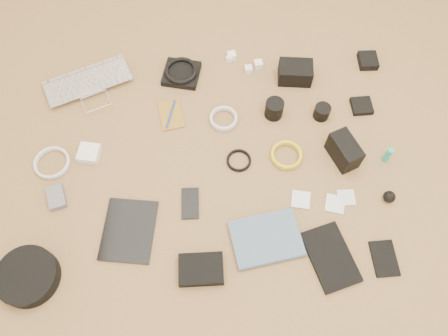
{
  "coord_description": "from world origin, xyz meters",
  "views": [
    {
      "loc": [
        0.0,
        -0.76,
        1.51
      ],
      "look_at": [
        0.02,
        -0.02,
        0.02
      ],
      "focal_mm": 35.0,
      "sensor_mm": 36.0,
      "label": 1
    }
  ],
  "objects_px": {
    "laptop": "(92,91)",
    "dslr_camera": "(295,72)",
    "phone": "(190,203)",
    "tablet": "(129,230)",
    "paperback": "(273,263)",
    "headphone_case": "(28,276)"
  },
  "relations": [
    {
      "from": "laptop",
      "to": "dslr_camera",
      "type": "xyz_separation_m",
      "value": [
        0.86,
        0.06,
        0.03
      ]
    },
    {
      "from": "phone",
      "to": "laptop",
      "type": "bearing_deg",
      "value": 128.33
    },
    {
      "from": "tablet",
      "to": "phone",
      "type": "height_order",
      "value": "same"
    },
    {
      "from": "paperback",
      "to": "tablet",
      "type": "bearing_deg",
      "value": 63.89
    },
    {
      "from": "laptop",
      "to": "tablet",
      "type": "distance_m",
      "value": 0.64
    },
    {
      "from": "tablet",
      "to": "headphone_case",
      "type": "height_order",
      "value": "headphone_case"
    },
    {
      "from": "laptop",
      "to": "dslr_camera",
      "type": "bearing_deg",
      "value": -19.78
    },
    {
      "from": "laptop",
      "to": "headphone_case",
      "type": "xyz_separation_m",
      "value": [
        -0.12,
        -0.77,
        0.01
      ]
    },
    {
      "from": "paperback",
      "to": "headphone_case",
      "type": "bearing_deg",
      "value": 80.58
    },
    {
      "from": "headphone_case",
      "to": "tablet",
      "type": "bearing_deg",
      "value": 26.93
    },
    {
      "from": "laptop",
      "to": "dslr_camera",
      "type": "height_order",
      "value": "dslr_camera"
    },
    {
      "from": "phone",
      "to": "dslr_camera",
      "type": "bearing_deg",
      "value": 51.43
    },
    {
      "from": "laptop",
      "to": "phone",
      "type": "xyz_separation_m",
      "value": [
        0.42,
        -0.51,
        -0.01
      ]
    },
    {
      "from": "phone",
      "to": "paperback",
      "type": "height_order",
      "value": "paperback"
    },
    {
      "from": "dslr_camera",
      "to": "headphone_case",
      "type": "distance_m",
      "value": 1.29
    },
    {
      "from": "dslr_camera",
      "to": "paperback",
      "type": "relative_size",
      "value": 0.58
    },
    {
      "from": "tablet",
      "to": "headphone_case",
      "type": "distance_m",
      "value": 0.36
    },
    {
      "from": "laptop",
      "to": "dslr_camera",
      "type": "distance_m",
      "value": 0.86
    },
    {
      "from": "laptop",
      "to": "headphone_case",
      "type": "bearing_deg",
      "value": -122.94
    },
    {
      "from": "phone",
      "to": "paperback",
      "type": "xyz_separation_m",
      "value": [
        0.29,
        -0.23,
        0.01
      ]
    },
    {
      "from": "tablet",
      "to": "paperback",
      "type": "distance_m",
      "value": 0.53
    },
    {
      "from": "phone",
      "to": "headphone_case",
      "type": "xyz_separation_m",
      "value": [
        -0.54,
        -0.26,
        0.02
      ]
    }
  ]
}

